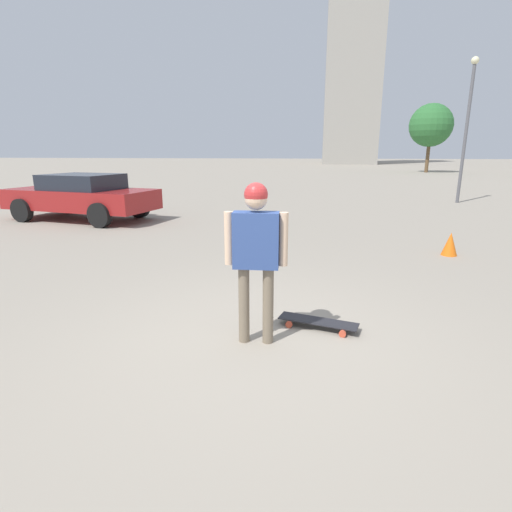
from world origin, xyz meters
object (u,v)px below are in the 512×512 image
at_px(skateboard, 318,322).
at_px(car_parked_near, 82,196).
at_px(traffic_cone, 450,244).
at_px(person, 256,244).

xyz_separation_m(skateboard, car_parked_near, (6.54, 6.95, 0.64)).
distance_m(skateboard, traffic_cone, 4.55).
relative_size(skateboard, traffic_cone, 2.07).
xyz_separation_m(person, skateboard, (0.45, -0.66, -1.00)).
bearing_deg(person, skateboard, 30.73).
bearing_deg(traffic_cone, person, 142.93).
bearing_deg(skateboard, person, 48.38).
bearing_deg(car_parked_near, person, 142.54).
bearing_deg(traffic_cone, skateboard, 146.15).
height_order(skateboard, car_parked_near, car_parked_near).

